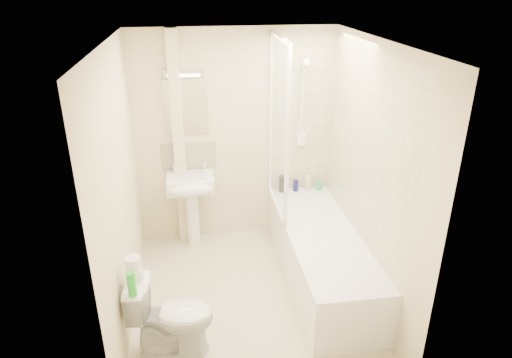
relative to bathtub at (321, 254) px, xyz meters
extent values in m
plane|color=beige|center=(-0.75, -0.20, -0.29)|extent=(2.50, 2.50, 0.00)
cube|color=beige|center=(-0.75, 1.05, 0.91)|extent=(2.20, 0.02, 2.40)
cube|color=beige|center=(-1.85, -0.20, 0.91)|extent=(0.02, 2.50, 2.40)
cube|color=beige|center=(0.35, -0.20, 0.91)|extent=(0.02, 2.50, 2.40)
cube|color=white|center=(-0.75, -0.20, 2.11)|extent=(2.20, 2.50, 0.02)
cube|color=beige|center=(0.00, 1.04, 1.14)|extent=(0.70, 0.01, 1.75)
cube|color=beige|center=(0.34, 0.00, 1.14)|extent=(0.01, 2.10, 1.75)
cube|color=beige|center=(-1.37, 0.99, 0.91)|extent=(0.12, 0.12, 2.40)
cube|color=beige|center=(-1.27, 1.04, 0.74)|extent=(0.60, 0.02, 0.30)
cube|color=white|center=(-1.27, 1.04, 1.29)|extent=(0.46, 0.01, 0.60)
cube|color=silver|center=(-1.27, 1.02, 1.66)|extent=(0.42, 0.07, 0.07)
cube|color=white|center=(0.00, 0.00, -0.01)|extent=(0.70, 2.10, 0.55)
cube|color=white|center=(0.00, 0.00, 0.21)|extent=(0.56, 1.96, 0.05)
cube|color=white|center=(-0.35, 0.60, 1.16)|extent=(0.01, 0.90, 1.80)
cube|color=white|center=(-0.35, 1.03, 1.16)|extent=(0.04, 0.04, 1.80)
cube|color=white|center=(-0.35, 0.15, 1.16)|extent=(0.04, 0.04, 1.80)
cube|color=white|center=(-0.35, 0.60, 2.04)|extent=(0.04, 0.90, 0.04)
cube|color=white|center=(-0.35, 0.60, 0.28)|extent=(0.04, 0.90, 0.03)
cylinder|color=white|center=(0.00, 1.02, 1.26)|extent=(0.02, 0.02, 0.90)
cylinder|color=white|center=(0.00, 1.02, 0.81)|extent=(0.05, 0.05, 0.02)
cylinder|color=white|center=(0.00, 1.02, 1.71)|extent=(0.05, 0.05, 0.02)
cylinder|color=white|center=(0.00, 0.95, 1.74)|extent=(0.08, 0.11, 0.11)
cube|color=white|center=(0.00, 1.01, 0.88)|extent=(0.10, 0.05, 0.14)
cylinder|color=white|center=(-0.02, 0.99, 1.31)|extent=(0.01, 0.13, 0.84)
cylinder|color=white|center=(-1.27, 0.88, 0.05)|extent=(0.15, 0.15, 0.69)
cube|color=white|center=(-1.27, 0.85, 0.49)|extent=(0.51, 0.39, 0.16)
ellipsoid|color=white|center=(-1.27, 0.68, 0.49)|extent=(0.51, 0.22, 0.16)
cube|color=silver|center=(-1.27, 0.85, 0.55)|extent=(0.35, 0.25, 0.04)
cylinder|color=white|center=(-1.44, 0.96, 0.62)|extent=(0.03, 0.03, 0.10)
cylinder|color=white|center=(-1.10, 0.96, 0.62)|extent=(0.03, 0.03, 0.10)
sphere|color=white|center=(-1.44, 0.96, 0.68)|extent=(0.04, 0.04, 0.04)
sphere|color=white|center=(-1.10, 0.96, 0.68)|extent=(0.04, 0.04, 0.04)
cylinder|color=black|center=(-0.22, 0.96, 0.36)|extent=(0.07, 0.07, 0.20)
cylinder|color=white|center=(-0.20, 0.96, 0.33)|extent=(0.05, 0.05, 0.14)
cylinder|color=navy|center=(-0.06, 0.96, 0.33)|extent=(0.06, 0.06, 0.13)
cylinder|color=beige|center=(0.09, 0.96, 0.35)|extent=(0.07, 0.07, 0.18)
cylinder|color=white|center=(0.10, 0.96, 0.33)|extent=(0.05, 0.05, 0.14)
cylinder|color=#30BB5A|center=(0.22, 0.96, 0.30)|extent=(0.07, 0.07, 0.08)
imported|color=white|center=(-1.47, -0.77, 0.05)|extent=(0.55, 0.76, 0.68)
cylinder|color=white|center=(-1.72, -0.71, 0.44)|extent=(0.12, 0.12, 0.10)
cylinder|color=white|center=(-1.73, -0.70, 0.54)|extent=(0.12, 0.12, 0.10)
cylinder|color=green|center=(-1.73, -0.90, 0.49)|extent=(0.06, 0.06, 0.20)
camera|label=1|loc=(-1.22, -3.76, 2.57)|focal=32.00mm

